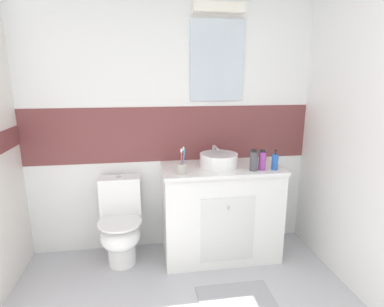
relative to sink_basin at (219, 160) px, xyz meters
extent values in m
cube|color=white|center=(-0.39, 0.32, -0.49)|extent=(3.20, 0.10, 0.85)
cube|color=brown|center=(-0.39, 0.32, 0.19)|extent=(3.20, 0.10, 0.50)
cube|color=white|center=(-0.39, 0.32, 1.01)|extent=(3.20, 0.10, 1.15)
cube|color=silver|center=(0.03, 0.26, 0.83)|extent=(0.48, 0.02, 0.69)
cube|color=white|center=(0.03, 0.22, 1.26)|extent=(0.44, 0.10, 0.08)
cube|color=white|center=(0.03, 0.02, -0.50)|extent=(1.02, 0.51, 0.82)
cube|color=white|center=(0.03, 0.01, -0.08)|extent=(1.04, 0.53, 0.03)
cube|color=silver|center=(0.03, -0.24, -0.54)|extent=(0.46, 0.01, 0.57)
cylinder|color=silver|center=(0.03, -0.26, -0.34)|extent=(0.02, 0.02, 0.03)
cylinder|color=white|center=(0.00, 0.00, 0.00)|extent=(0.33, 0.33, 0.12)
cylinder|color=#B3B3B8|center=(0.00, 0.00, 0.05)|extent=(0.27, 0.27, 0.01)
cylinder|color=silver|center=(0.00, 0.19, 0.01)|extent=(0.03, 0.03, 0.15)
cylinder|color=silver|center=(0.00, 0.10, 0.08)|extent=(0.02, 0.15, 0.02)
cylinder|color=white|center=(-0.86, -0.01, -0.82)|extent=(0.24, 0.24, 0.18)
ellipsoid|color=white|center=(-0.86, -0.05, -0.62)|extent=(0.34, 0.42, 0.22)
cylinder|color=white|center=(-0.86, -0.05, -0.50)|extent=(0.37, 0.37, 0.02)
cube|color=white|center=(-0.86, 0.16, -0.34)|extent=(0.36, 0.17, 0.35)
cylinder|color=silver|center=(-0.86, 0.16, -0.16)|extent=(0.04, 0.04, 0.02)
cylinder|color=#B2ADA3|center=(-0.34, -0.15, -0.02)|extent=(0.08, 0.08, 0.09)
cylinder|color=#D83F4C|center=(-0.34, -0.17, 0.05)|extent=(0.02, 0.03, 0.17)
cube|color=white|center=(-0.34, -0.17, 0.13)|extent=(0.01, 0.02, 0.03)
cylinder|color=#338CD8|center=(-0.33, -0.16, 0.05)|extent=(0.02, 0.04, 0.18)
cube|color=white|center=(-0.33, -0.16, 0.14)|extent=(0.01, 0.02, 0.03)
cylinder|color=#2659B2|center=(0.45, -0.16, 0.00)|extent=(0.05, 0.05, 0.13)
cylinder|color=#262626|center=(0.45, -0.16, 0.09)|extent=(0.01, 0.01, 0.04)
cylinder|color=#262626|center=(0.45, -0.17, 0.11)|extent=(0.01, 0.02, 0.01)
cylinder|color=#4C4C51|center=(0.26, -0.15, 0.02)|extent=(0.07, 0.07, 0.16)
cylinder|color=black|center=(0.26, -0.15, 0.11)|extent=(0.05, 0.05, 0.02)
cylinder|color=#993F99|center=(0.34, -0.14, 0.01)|extent=(0.06, 0.06, 0.15)
cylinder|color=black|center=(0.34, -0.14, 0.10)|extent=(0.04, 0.04, 0.02)
cube|color=#99999E|center=(0.00, -0.65, -0.91)|extent=(0.56, 0.42, 0.01)
camera|label=1|loc=(-0.63, -2.53, 0.70)|focal=29.13mm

